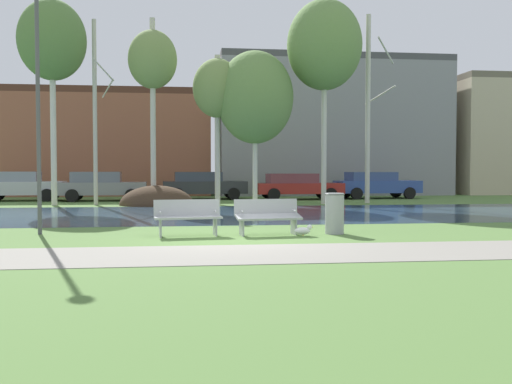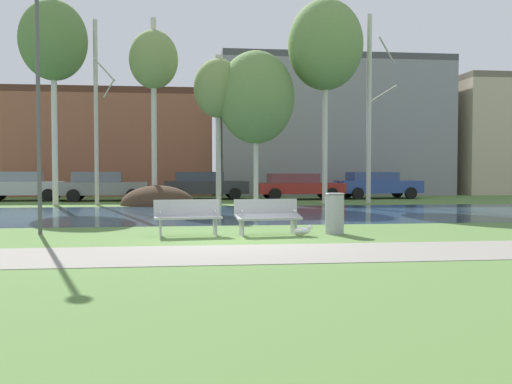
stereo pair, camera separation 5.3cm
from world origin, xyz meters
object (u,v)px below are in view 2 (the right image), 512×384
object	(u,v)px
trash_bin	(335,213)
parked_wagon_fourth_red	(298,186)
bench_left	(188,216)
seagull	(303,230)
bench_right	(268,216)
parked_suv_fifth_blue	(377,184)
streetlamp	(38,69)
parked_hatch_third_dark	(204,185)
parked_sedan_second_grey	(103,186)
parked_van_nearest_silver	(22,185)

from	to	relation	value
trash_bin	parked_wagon_fourth_red	bearing A→B (deg)	82.34
bench_left	trash_bin	xyz separation A→B (m)	(3.63, 0.04, 0.05)
seagull	parked_wagon_fourth_red	size ratio (longest dim) A/B	0.10
bench_right	parked_suv_fifth_blue	world-z (taller)	parked_suv_fifth_blue
streetlamp	parked_hatch_third_dark	xyz separation A→B (m)	(4.43, 16.06, -3.28)
parked_sedan_second_grey	parked_wagon_fourth_red	distance (m)	10.16
parked_wagon_fourth_red	parked_suv_fifth_blue	bearing A→B (deg)	6.84
bench_left	parked_van_nearest_silver	world-z (taller)	parked_van_nearest_silver
bench_left	trash_bin	size ratio (longest dim) A/B	1.63
bench_left	parked_van_nearest_silver	xyz separation A→B (m)	(-8.51, 16.33, 0.32)
bench_left	parked_wagon_fourth_red	distance (m)	17.04
bench_right	trash_bin	xyz separation A→B (m)	(1.69, 0.04, 0.05)
seagull	streetlamp	world-z (taller)	streetlamp
streetlamp	parked_hatch_third_dark	bearing A→B (deg)	74.59
parked_suv_fifth_blue	parked_sedan_second_grey	bearing A→B (deg)	-177.11
bench_left	parked_suv_fifth_blue	xyz separation A→B (m)	(10.33, 16.57, 0.31)
bench_left	parked_suv_fifth_blue	distance (m)	19.53
trash_bin	seagull	world-z (taller)	trash_bin
parked_hatch_third_dark	parked_wagon_fourth_red	bearing A→B (deg)	-9.34
trash_bin	parked_wagon_fourth_red	world-z (taller)	parked_wagon_fourth_red
bench_right	parked_sedan_second_grey	bearing A→B (deg)	111.78
bench_right	parked_wagon_fourth_red	xyz separation A→B (m)	(3.84, 16.03, 0.27)
bench_left	parked_wagon_fourth_red	xyz separation A→B (m)	(5.78, 16.03, 0.27)
streetlamp	parked_hatch_third_dark	size ratio (longest dim) A/B	1.37
parked_hatch_third_dark	parked_suv_fifth_blue	world-z (taller)	parked_hatch_third_dark
parked_van_nearest_silver	parked_hatch_third_dark	world-z (taller)	parked_van_nearest_silver
bench_left	parked_sedan_second_grey	distance (m)	16.43
trash_bin	parked_suv_fifth_blue	xyz separation A→B (m)	(6.70, 16.53, 0.25)
parked_van_nearest_silver	parked_wagon_fourth_red	xyz separation A→B (m)	(14.29, -0.31, -0.05)
parked_hatch_third_dark	trash_bin	bearing A→B (deg)	-80.44
parked_wagon_fourth_red	parked_suv_fifth_blue	size ratio (longest dim) A/B	1.01
bench_right	trash_bin	world-z (taller)	trash_bin
seagull	parked_wagon_fourth_red	distance (m)	16.63
streetlamp	parked_sedan_second_grey	world-z (taller)	streetlamp
parked_hatch_third_dark	parked_suv_fifth_blue	distance (m)	9.54
parked_wagon_fourth_red	trash_bin	bearing A→B (deg)	-97.66
parked_hatch_third_dark	parked_suv_fifth_blue	bearing A→B (deg)	-1.64
bench_left	parked_hatch_third_dark	world-z (taller)	parked_hatch_third_dark
bench_left	parked_suv_fifth_blue	world-z (taller)	parked_suv_fifth_blue
bench_right	trash_bin	bearing A→B (deg)	1.35
parked_van_nearest_silver	parked_sedan_second_grey	xyz separation A→B (m)	(4.13, -0.50, -0.01)
bench_left	parked_wagon_fourth_red	size ratio (longest dim) A/B	0.35
bench_right	streetlamp	xyz separation A→B (m)	(-5.57, 0.79, 3.59)
trash_bin	parked_van_nearest_silver	distance (m)	20.32
bench_right	parked_hatch_third_dark	size ratio (longest dim) A/B	0.36
trash_bin	parked_sedan_second_grey	size ratio (longest dim) A/B	0.23
bench_right	parked_wagon_fourth_red	world-z (taller)	parked_wagon_fourth_red
parked_sedan_second_grey	parked_hatch_third_dark	distance (m)	5.28
parked_wagon_fourth_red	parked_suv_fifth_blue	distance (m)	4.59
seagull	parked_hatch_third_dark	distance (m)	17.29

